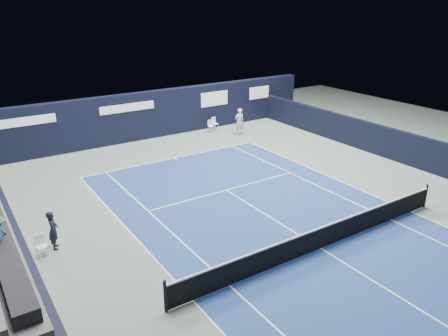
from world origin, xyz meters
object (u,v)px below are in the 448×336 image
object	(u,v)px
folding_chair_back_a	(211,125)
tennis_player	(239,121)
folding_chair_back_b	(214,122)
line_judge_chair	(40,244)
tennis_net	(322,237)

from	to	relation	value
folding_chair_back_a	tennis_player	bearing A→B (deg)	-44.32
folding_chair_back_b	line_judge_chair	xyz separation A→B (m)	(-14.05, -10.56, -0.03)
line_judge_chair	folding_chair_back_b	bearing A→B (deg)	27.98
folding_chair_back_a	tennis_net	distance (m)	16.17
line_judge_chair	tennis_net	distance (m)	10.27
folding_chair_back_a	tennis_net	bearing A→B (deg)	-97.99
folding_chair_back_b	tennis_net	bearing A→B (deg)	-112.59
line_judge_chair	tennis_player	size ratio (longest dim) A/B	0.44
folding_chair_back_b	line_judge_chair	distance (m)	17.58
tennis_player	line_judge_chair	bearing A→B (deg)	-150.17
folding_chair_back_b	line_judge_chair	size ratio (longest dim) A/B	1.06
line_judge_chair	tennis_net	size ratio (longest dim) A/B	0.06
folding_chair_back_a	folding_chair_back_b	xyz separation A→B (m)	(0.54, 0.39, 0.02)
line_judge_chair	folding_chair_back_a	bearing A→B (deg)	28.01
tennis_player	tennis_net	bearing A→B (deg)	-113.47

